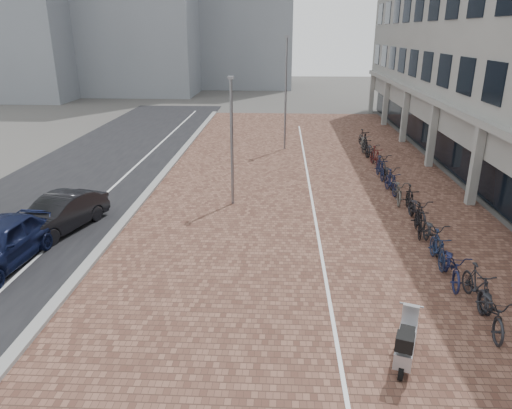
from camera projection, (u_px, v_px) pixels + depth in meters
The scene contains 11 objects.
ground at pixel (242, 345), 11.02m from camera, with size 140.00×140.00×0.00m, color #474442.
plaza_brick at pixel (305, 187), 22.17m from camera, with size 14.50×42.00×0.04m, color brown.
street_asphalt at pixel (76, 183), 22.71m from camera, with size 8.00×50.00×0.03m, color black.
curb at pixel (156, 183), 22.50m from camera, with size 0.35×42.00×0.14m, color gray.
lane_line at pixel (116, 184), 22.61m from camera, with size 0.12×44.00×0.00m, color white.
parking_line at pixel (310, 187), 22.15m from camera, with size 0.10×30.00×0.00m, color white.
car_dark at pixel (60, 214), 17.13m from camera, with size 1.40×4.02×1.32m, color black.
scooter_front at pixel (406, 340), 10.26m from camera, with size 0.52×1.67×1.15m, color #AFAEB4, non-canonical shape.
lamp_near at pixel (232, 144), 19.11m from camera, with size 0.12×0.12×5.20m, color gray.
lamp_far at pixel (286, 95), 28.15m from camera, with size 0.12×0.12×6.58m, color slate.
bike_row at pixel (397, 187), 20.53m from camera, with size 1.06×21.47×1.05m.
Camera 1 is at (0.80, -9.18, 6.88)m, focal length 33.24 mm.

